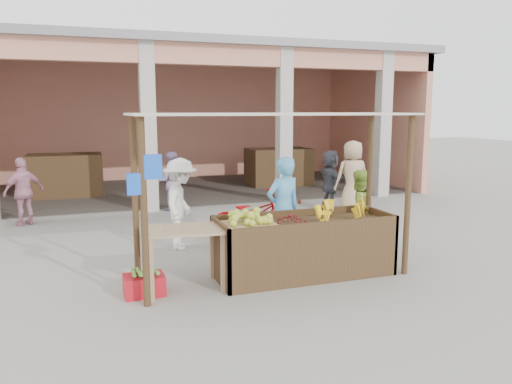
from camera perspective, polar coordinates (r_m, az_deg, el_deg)
name	(u,v)px	position (r m, az deg, el deg)	size (l,w,h in m)	color
ground	(272,278)	(7.38, 1.87, -9.83)	(60.00, 60.00, 0.00)	gray
market_building	(169,101)	(15.64, -9.94, 10.22)	(14.40, 6.40, 4.20)	tan
fruit_stall	(304,249)	(7.45, 5.50, -6.47)	(2.60, 0.95, 0.80)	#4D341F
stall_awning	(270,142)	(7.04, 1.66, 5.70)	(4.09, 1.35, 2.39)	#4D341F
banana_heap	(343,212)	(7.67, 9.97, -2.27)	(1.09, 0.59, 0.20)	yellow
melon_tray	(249,221)	(6.97, -0.80, -3.36)	(0.74, 0.64, 0.20)	tan
berry_heap	(290,218)	(7.24, 3.91, -3.01)	(0.49, 0.40, 0.15)	maroon
side_table	(183,238)	(6.84, -8.34, -5.28)	(1.12, 0.81, 0.85)	tan
papaya_pile	(183,221)	(6.78, -8.39, -3.30)	(0.71, 0.41, 0.20)	#5A9530
red_crate	(144,285)	(6.87, -12.67, -10.33)	(0.52, 0.38, 0.27)	#B4131D
plantain_bundle	(144,272)	(6.82, -12.72, -8.91)	(0.43, 0.30, 0.09)	#5D9536
produce_sacks	(294,194)	(12.94, 4.40, -0.28)	(0.70, 0.44, 0.53)	maroon
vendor_blue	(283,206)	(8.03, 3.14, -1.57)	(0.68, 0.50, 1.81)	#56B1E7
vendor_green	(358,208)	(8.91, 11.56, -1.75)	(0.71, 0.41, 1.48)	#96BA3E
motorcycle	(253,214)	(9.43, -0.40, -2.59)	(1.82, 0.63, 0.95)	#A00205
shopper_a	(180,200)	(8.81, -8.63, -0.94)	(1.11, 0.56, 1.73)	white
shopper_b	(24,189)	(11.60, -25.02, 0.28)	(0.91, 0.48, 1.55)	#C17E93
shopper_c	(352,173)	(12.03, 10.96, 2.15)	(0.92, 0.60, 1.90)	tan
shopper_d	(330,177)	(12.56, 8.50, 1.66)	(1.41, 0.58, 1.53)	#43454F
shopper_f	(170,178)	(12.28, -9.75, 1.55)	(0.77, 0.44, 1.57)	gray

